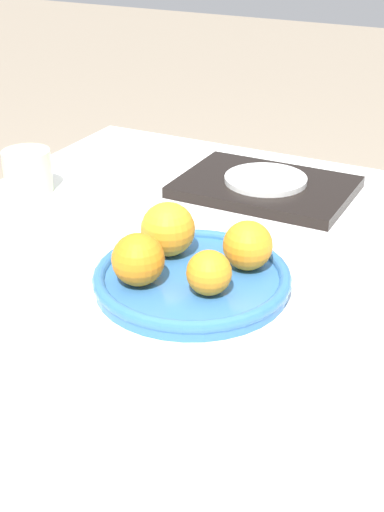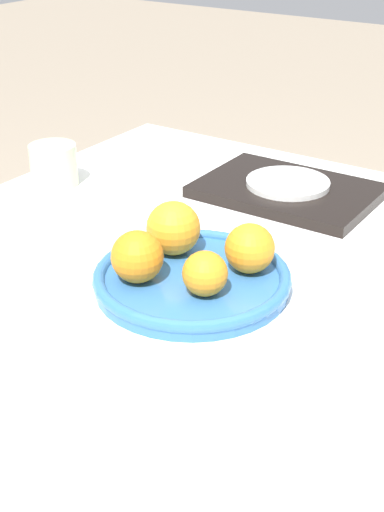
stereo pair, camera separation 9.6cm
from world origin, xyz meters
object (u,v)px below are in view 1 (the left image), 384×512
object	(u,v)px
side_plate	(266,179)
orange_0	(168,229)
orange_3	(248,245)
serving_tray	(265,187)
orange_1	(209,273)
cup_1	(28,171)
fruit_platter	(192,279)
orange_2	(138,260)

from	to	relation	value
side_plate	orange_0	bearing A→B (deg)	-93.81
orange_3	serving_tray	bearing A→B (deg)	107.32
orange_1	side_plate	bearing A→B (deg)	101.35
serving_tray	cup_1	world-z (taller)	cup_1
orange_3	orange_1	bearing A→B (deg)	-101.23
orange_1	serving_tray	size ratio (longest dim) A/B	0.20
orange_0	side_plate	world-z (taller)	orange_0
serving_tray	orange_0	bearing A→B (deg)	-93.81
fruit_platter	cup_1	size ratio (longest dim) A/B	3.17
orange_3	cup_1	world-z (taller)	orange_3
cup_1	orange_2	bearing A→B (deg)	-31.71
fruit_platter	orange_3	world-z (taller)	orange_3
orange_3	side_plate	xyz separation A→B (m)	(-0.10, 0.31, -0.03)
fruit_platter	serving_tray	size ratio (longest dim) A/B	0.90
orange_0	orange_2	bearing A→B (deg)	-86.03
fruit_platter	orange_1	xyz separation A→B (m)	(0.04, -0.03, 0.04)
orange_1	side_plate	size ratio (longest dim) A/B	0.40
orange_3	fruit_platter	bearing A→B (deg)	-135.85
orange_0	orange_3	distance (m)	0.12
fruit_platter	cup_1	xyz separation A→B (m)	(-0.42, 0.18, 0.02)
serving_tray	orange_2	bearing A→B (deg)	-92.07
fruit_platter	orange_2	distance (m)	0.08
orange_0	cup_1	bearing A→B (deg)	159.66
orange_3	cup_1	distance (m)	0.50
fruit_platter	cup_1	bearing A→B (deg)	157.24
orange_0	fruit_platter	bearing A→B (deg)	-35.38
orange_3	side_plate	world-z (taller)	orange_3
orange_0	serving_tray	size ratio (longest dim) A/B	0.26
orange_1	orange_3	size ratio (longest dim) A/B	0.86
side_plate	orange_2	bearing A→B (deg)	-92.07
orange_3	orange_2	bearing A→B (deg)	-136.49
fruit_platter	orange_0	size ratio (longest dim) A/B	3.49
serving_tray	orange_3	bearing A→B (deg)	-72.68
fruit_platter	side_plate	xyz separation A→B (m)	(-0.04, 0.37, 0.01)
fruit_platter	orange_1	size ratio (longest dim) A/B	4.56
fruit_platter	serving_tray	world-z (taller)	fruit_platter
fruit_platter	side_plate	bearing A→B (deg)	96.11
orange_2	cup_1	size ratio (longest dim) A/B	0.83
orange_0	orange_2	world-z (taller)	orange_0
orange_2	side_plate	xyz separation A→B (m)	(0.02, 0.42, -0.03)
orange_0	orange_1	xyz separation A→B (m)	(0.10, -0.07, -0.01)
orange_2	side_plate	bearing A→B (deg)	87.93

